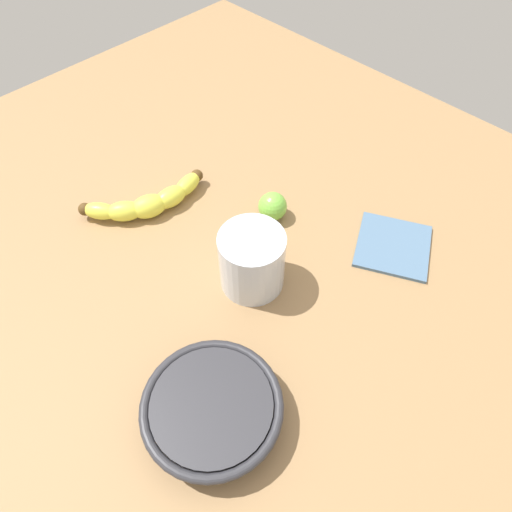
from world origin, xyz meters
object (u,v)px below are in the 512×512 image
banana (147,202)px  lime_fruit (273,206)px  smoothie_glass (252,261)px  ceramic_bowl (212,409)px

banana → lime_fruit: bearing=-28.2°
banana → smoothie_glass: smoothie_glass is taller
smoothie_glass → ceramic_bowl: bearing=-148.0°
banana → ceramic_bowl: bearing=-94.0°
smoothie_glass → ceramic_bowl: 20.55cm
banana → ceramic_bowl: size_ratio=1.21×
ceramic_bowl → lime_fruit: lime_fruit is taller
ceramic_bowl → lime_fruit: size_ratio=3.57×
banana → ceramic_bowl: 36.32cm
banana → smoothie_glass: (2.05, -22.10, 2.72)cm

